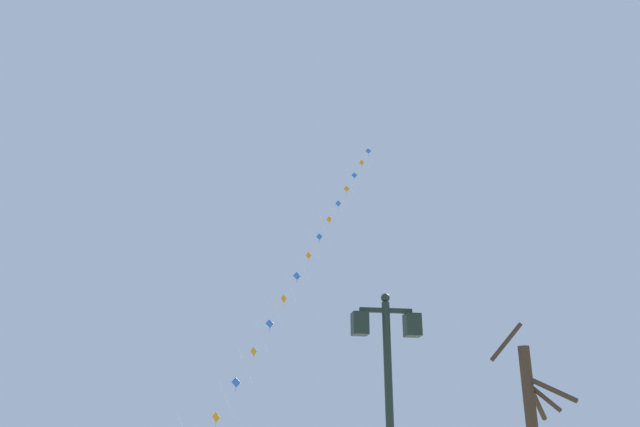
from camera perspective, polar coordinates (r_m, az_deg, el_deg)
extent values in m
cylinder|color=#1E2D23|center=(11.30, 6.31, -18.41)|extent=(0.14, 0.14, 4.21)
sphere|color=#1E2D23|center=(11.57, 5.89, -7.55)|extent=(0.16, 0.16, 0.16)
cube|color=#1E2D23|center=(11.52, 5.93, -8.67)|extent=(0.96, 0.08, 0.08)
cube|color=#1E2D23|center=(11.36, 3.61, -9.85)|extent=(0.28, 0.28, 0.40)
cube|color=beige|center=(11.36, 3.61, -9.85)|extent=(0.19, 0.19, 0.30)
cube|color=#1E2D23|center=(11.61, 8.30, -9.91)|extent=(0.28, 0.28, 0.40)
cube|color=beige|center=(11.61, 8.30, -9.91)|extent=(0.19, 0.19, 0.30)
cylinder|color=silver|center=(26.69, -8.42, -16.18)|extent=(0.77, 1.02, 1.43)
cylinder|color=silver|center=(27.84, -6.75, -13.48)|extent=(0.77, 1.02, 1.43)
cylinder|color=silver|center=(29.06, -5.25, -11.00)|extent=(0.77, 1.02, 1.43)
cylinder|color=silver|center=(30.36, -3.89, -8.71)|extent=(0.77, 1.02, 1.43)
cylinder|color=silver|center=(31.71, -2.67, -6.61)|extent=(0.77, 1.02, 1.43)
cylinder|color=silver|center=(33.12, -1.55, -4.68)|extent=(0.77, 1.02, 1.43)
cylinder|color=silver|center=(34.57, -0.53, -2.91)|extent=(0.77, 1.02, 1.43)
cylinder|color=silver|center=(36.06, 0.40, -1.29)|extent=(0.77, 1.02, 1.43)
cylinder|color=silver|center=(37.59, 1.25, 0.21)|extent=(0.77, 1.02, 1.43)
cylinder|color=silver|center=(39.15, 2.04, 1.58)|extent=(0.77, 1.02, 1.43)
cylinder|color=silver|center=(40.73, 2.77, 2.86)|extent=(0.77, 1.02, 1.43)
cylinder|color=silver|center=(42.34, 3.44, 4.03)|extent=(0.77, 1.02, 1.43)
cylinder|color=silver|center=(43.98, 4.07, 5.12)|extent=(0.77, 1.02, 1.43)
cube|color=orange|center=(26.14, -9.32, -17.61)|extent=(0.31, 0.30, 0.42)
cylinder|color=orange|center=(26.13, -9.36, -18.21)|extent=(0.03, 0.03, 0.22)
cube|color=blue|center=(27.25, -7.56, -14.80)|extent=(0.38, 0.20, 0.42)
cylinder|color=blue|center=(27.23, -7.59, -15.36)|extent=(0.02, 0.02, 0.20)
cube|color=orange|center=(28.44, -5.98, -12.21)|extent=(0.28, 0.33, 0.42)
cylinder|color=orange|center=(28.40, -6.00, -12.78)|extent=(0.05, 0.04, 0.24)
cube|color=blue|center=(29.70, -4.55, -9.83)|extent=(0.36, 0.23, 0.42)
cylinder|color=blue|center=(29.65, -4.57, -10.35)|extent=(0.04, 0.04, 0.22)
cube|color=orange|center=(31.03, -3.26, -7.64)|extent=(0.27, 0.33, 0.42)
cylinder|color=orange|center=(30.96, -3.28, -8.20)|extent=(0.02, 0.02, 0.30)
cube|color=blue|center=(32.41, -2.10, -5.63)|extent=(0.38, 0.20, 0.42)
cylinder|color=blue|center=(32.34, -2.10, -6.08)|extent=(0.03, 0.04, 0.20)
cube|color=orange|center=(33.84, -1.03, -3.78)|extent=(0.29, 0.32, 0.42)
cylinder|color=orange|center=(33.76, -1.03, -4.22)|extent=(0.03, 0.03, 0.22)
cube|color=blue|center=(35.31, -0.06, -2.08)|extent=(0.31, 0.29, 0.42)
cylinder|color=blue|center=(35.23, -0.06, -2.49)|extent=(0.03, 0.03, 0.20)
cube|color=orange|center=(36.82, 0.83, -0.52)|extent=(0.28, 0.33, 0.42)
cylinder|color=orange|center=(36.73, 0.83, -0.92)|extent=(0.05, 0.04, 0.22)
cube|color=blue|center=(38.36, 1.65, 0.91)|extent=(0.29, 0.31, 0.42)
cylinder|color=blue|center=(38.27, 1.66, 0.54)|extent=(0.04, 0.04, 0.20)
cube|color=orange|center=(39.94, 2.41, 2.23)|extent=(0.36, 0.24, 0.42)
cylinder|color=orange|center=(39.82, 2.42, 1.82)|extent=(0.02, 0.02, 0.29)
cube|color=blue|center=(41.53, 3.11, 3.45)|extent=(0.34, 0.27, 0.42)
cylinder|color=blue|center=(41.43, 3.12, 3.11)|extent=(0.03, 0.03, 0.21)
cube|color=orange|center=(43.16, 3.76, 4.58)|extent=(0.29, 0.32, 0.42)
cylinder|color=orange|center=(43.03, 3.77, 4.23)|extent=(0.03, 0.03, 0.26)
cube|color=blue|center=(44.80, 4.36, 5.63)|extent=(0.38, 0.21, 0.42)
cylinder|color=blue|center=(44.67, 4.37, 5.28)|extent=(0.03, 0.03, 0.28)
cylinder|color=#423323|center=(17.88, 20.07, -14.60)|extent=(0.95, 1.04, 0.76)
cylinder|color=#423323|center=(18.17, 16.40, -11.01)|extent=(0.94, 0.39, 1.04)
cylinder|color=#423323|center=(18.69, 18.84, -15.58)|extent=(1.01, 1.08, 1.01)
cylinder|color=#423323|center=(18.25, 19.48, -15.30)|extent=(0.90, 0.17, 0.77)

